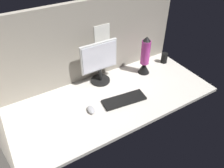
# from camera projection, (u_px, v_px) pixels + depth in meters

# --- Properties ---
(ground_plane) EXTENTS (1.80, 0.80, 0.03)m
(ground_plane) POSITION_uv_depth(u_px,v_px,m) (110.00, 99.00, 1.93)
(ground_plane) COLOR beige
(cubicle_wall_back) EXTENTS (1.80, 0.06, 0.73)m
(cubicle_wall_back) POSITION_uv_depth(u_px,v_px,m) (88.00, 42.00, 1.94)
(cubicle_wall_back) COLOR gray
(cubicle_wall_back) RESTS_ON ground_plane
(monitor) EXTENTS (0.35, 0.18, 0.40)m
(monitor) POSITION_uv_depth(u_px,v_px,m) (99.00, 62.00, 1.97)
(monitor) COLOR black
(monitor) RESTS_ON ground_plane
(keyboard) EXTENTS (0.38, 0.18, 0.02)m
(keyboard) POSITION_uv_depth(u_px,v_px,m) (124.00, 100.00, 1.88)
(keyboard) COLOR black
(keyboard) RESTS_ON ground_plane
(mouse) EXTENTS (0.07, 0.10, 0.03)m
(mouse) POSITION_uv_depth(u_px,v_px,m) (91.00, 110.00, 1.77)
(mouse) COLOR #99999E
(mouse) RESTS_ON ground_plane
(mug_black_travel) EXTENTS (0.07, 0.07, 0.11)m
(mug_black_travel) POSITION_uv_depth(u_px,v_px,m) (164.00, 58.00, 2.33)
(mug_black_travel) COLOR black
(mug_black_travel) RESTS_ON ground_plane
(lava_lamp) EXTENTS (0.12, 0.12, 0.39)m
(lava_lamp) POSITION_uv_depth(u_px,v_px,m) (145.00, 58.00, 2.12)
(lava_lamp) COLOR black
(lava_lamp) RESTS_ON ground_plane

